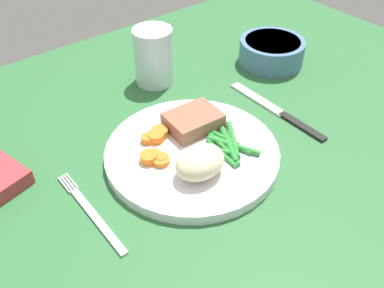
% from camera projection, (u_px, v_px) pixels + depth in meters
% --- Properties ---
extents(dining_table, '(1.20, 0.90, 0.02)m').
position_uv_depth(dining_table, '(204.00, 161.00, 0.63)').
color(dining_table, '#2D6B38').
rests_on(dining_table, ground).
extents(dinner_plate, '(0.26, 0.26, 0.02)m').
position_uv_depth(dinner_plate, '(192.00, 153.00, 0.62)').
color(dinner_plate, white).
rests_on(dinner_plate, dining_table).
extents(meat_portion, '(0.08, 0.07, 0.02)m').
position_uv_depth(meat_portion, '(193.00, 121.00, 0.64)').
color(meat_portion, '#936047').
rests_on(meat_portion, dinner_plate).
extents(mashed_potatoes, '(0.07, 0.06, 0.04)m').
position_uv_depth(mashed_potatoes, '(200.00, 162.00, 0.56)').
color(mashed_potatoes, beige).
rests_on(mashed_potatoes, dinner_plate).
extents(carrot_slices, '(0.07, 0.08, 0.01)m').
position_uv_depth(carrot_slices, '(155.00, 146.00, 0.61)').
color(carrot_slices, orange).
rests_on(carrot_slices, dinner_plate).
extents(green_beans, '(0.08, 0.10, 0.01)m').
position_uv_depth(green_beans, '(227.00, 144.00, 0.61)').
color(green_beans, '#2D8C38').
rests_on(green_beans, dinner_plate).
extents(fork, '(0.01, 0.17, 0.00)m').
position_uv_depth(fork, '(91.00, 212.00, 0.54)').
color(fork, silver).
rests_on(fork, dining_table).
extents(knife, '(0.02, 0.21, 0.01)m').
position_uv_depth(knife, '(278.00, 112.00, 0.71)').
color(knife, black).
rests_on(knife, dining_table).
extents(water_glass, '(0.07, 0.07, 0.10)m').
position_uv_depth(water_glass, '(154.00, 60.00, 0.75)').
color(water_glass, silver).
rests_on(water_glass, dining_table).
extents(salad_bowl, '(0.13, 0.13, 0.05)m').
position_uv_depth(salad_bowl, '(272.00, 50.00, 0.82)').
color(salad_bowl, '#4C7299').
rests_on(salad_bowl, dining_table).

